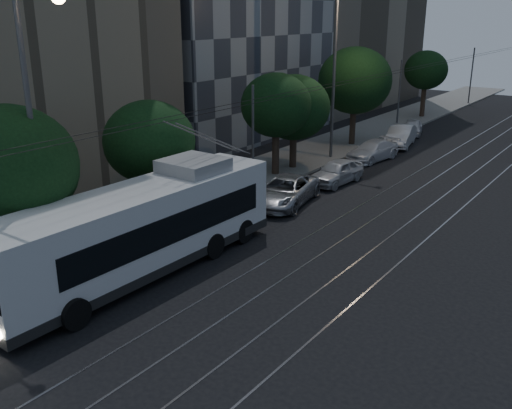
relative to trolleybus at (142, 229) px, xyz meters
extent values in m
plane|color=black|center=(2.98, 0.32, -1.80)|extent=(120.00, 120.00, 0.00)
cube|color=slate|center=(-4.52, 20.32, -1.72)|extent=(5.00, 90.00, 0.15)
cube|color=gray|center=(3.26, 20.32, -1.79)|extent=(0.08, 90.00, 0.02)
cube|color=gray|center=(4.70, 20.32, -1.79)|extent=(0.08, 90.00, 0.02)
cube|color=gray|center=(6.26, 20.32, -1.79)|extent=(0.08, 90.00, 0.02)
cube|color=gray|center=(7.70, 20.32, -1.79)|extent=(0.08, 90.00, 0.02)
cylinder|color=black|center=(-0.87, 20.32, 3.80)|extent=(0.02, 90.00, 0.02)
cylinder|color=black|center=(-0.17, 20.32, 3.80)|extent=(0.02, 90.00, 0.02)
cylinder|color=#555557|center=(-2.32, 10.32, 1.20)|extent=(0.14, 0.14, 6.00)
cylinder|color=#555557|center=(-2.32, 30.32, 1.20)|extent=(0.14, 0.14, 6.00)
cylinder|color=#555557|center=(-2.32, 50.32, 1.20)|extent=(0.14, 0.14, 6.00)
cube|color=silver|center=(0.00, -0.18, 0.07)|extent=(2.92, 12.69, 3.00)
cube|color=black|center=(0.00, -0.18, -1.27)|extent=(2.96, 12.74, 0.37)
cube|color=black|center=(0.00, 0.35, 0.20)|extent=(2.93, 10.06, 1.11)
cube|color=black|center=(0.00, 6.12, 0.31)|extent=(2.19, 0.12, 1.05)
cube|color=gray|center=(0.00, 2.99, 1.84)|extent=(2.33, 2.36, 0.53)
sphere|color=white|center=(0.90, -6.52, -1.01)|extent=(0.27, 0.27, 0.27)
cylinder|color=#555557|center=(-0.32, 4.09, 2.74)|extent=(0.06, 4.77, 2.18)
cylinder|color=#555557|center=(0.32, 4.09, 2.74)|extent=(0.06, 4.77, 2.18)
cylinder|color=black|center=(-1.29, -4.22, -1.27)|extent=(0.32, 1.05, 1.05)
cylinder|color=black|center=(1.29, -4.22, -1.27)|extent=(0.32, 1.05, 1.05)
cylinder|color=black|center=(-1.29, 2.61, -1.27)|extent=(0.32, 1.05, 1.05)
cylinder|color=black|center=(1.29, 2.61, -1.27)|extent=(0.32, 1.05, 1.05)
cylinder|color=black|center=(-1.29, 4.63, -1.27)|extent=(0.32, 1.05, 1.05)
cylinder|color=black|center=(1.29, 4.63, -1.27)|extent=(0.32, 1.05, 1.05)
imported|color=#A2A3A9|center=(-0.10, 10.12, -1.08)|extent=(3.28, 5.52, 1.44)
imported|color=#B2B1B6|center=(0.28, 15.09, -1.10)|extent=(1.95, 4.22, 1.40)
imported|color=silver|center=(-0.35, 21.42, -1.14)|extent=(2.51, 4.76, 1.32)
imported|color=silver|center=(-0.51, 26.69, -1.02)|extent=(2.58, 4.94, 1.55)
imported|color=silver|center=(-1.32, 31.26, -1.19)|extent=(2.43, 3.86, 1.23)
cylinder|color=#31221B|center=(-3.52, -2.98, -0.59)|extent=(0.44, 0.44, 2.42)
ellipsoid|color=black|center=(-3.52, -2.98, 2.50)|extent=(5.01, 5.01, 4.51)
cylinder|color=#31221B|center=(-3.52, 3.97, -0.59)|extent=(0.44, 0.44, 2.42)
ellipsoid|color=black|center=(-3.52, 3.97, 2.19)|extent=(4.18, 4.18, 3.76)
cylinder|color=#31221B|center=(-3.52, 14.32, -0.42)|extent=(0.44, 0.44, 2.77)
ellipsoid|color=black|center=(-3.52, 14.32, 2.55)|extent=(4.22, 4.22, 3.80)
cylinder|color=#31221B|center=(-3.52, 16.32, -0.67)|extent=(0.44, 0.44, 2.27)
ellipsoid|color=black|center=(-3.52, 16.32, 2.16)|extent=(4.50, 4.50, 4.05)
cylinder|color=#31221B|center=(-3.52, 24.67, -0.39)|extent=(0.44, 0.44, 2.83)
ellipsoid|color=black|center=(-3.52, 24.67, 3.04)|extent=(5.37, 5.37, 4.83)
cylinder|color=#31221B|center=(-3.52, 39.43, -0.32)|extent=(0.44, 0.44, 2.96)
ellipsoid|color=black|center=(-3.52, 39.43, 2.65)|extent=(3.98, 3.98, 3.58)
cylinder|color=#555557|center=(-2.22, -2.67, 3.47)|extent=(0.20, 0.20, 10.53)
cylinder|color=#555557|center=(-2.82, 20.09, 3.77)|extent=(0.20, 0.20, 11.15)
camera|label=1|loc=(15.21, -13.83, 7.78)|focal=40.00mm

